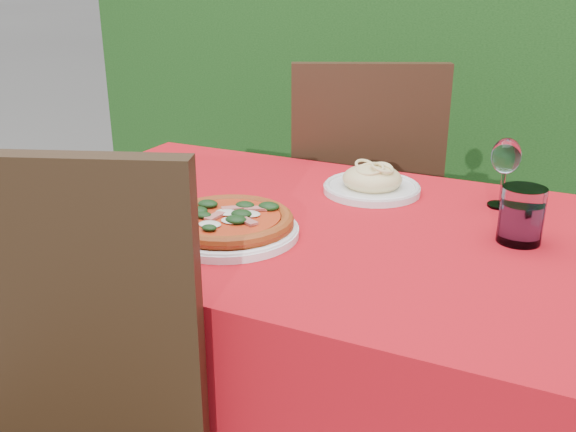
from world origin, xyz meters
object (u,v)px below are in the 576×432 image
at_px(chair_far, 362,194).
at_px(pizza_plate, 228,224).
at_px(pasta_plate, 372,183).
at_px(wine_glass, 506,159).
at_px(fork, 152,204).
at_px(water_glass, 521,218).

height_order(chair_far, pizza_plate, chair_far).
bearing_deg(pasta_plate, chair_far, 111.33).
height_order(pasta_plate, wine_glass, wine_glass).
xyz_separation_m(pasta_plate, fork, (-0.42, -0.31, -0.02)).
relative_size(pasta_plate, wine_glass, 1.46).
xyz_separation_m(chair_far, wine_glass, (0.47, -0.42, 0.28)).
distance_m(chair_far, wine_glass, 0.69).
relative_size(pizza_plate, pasta_plate, 1.35).
bearing_deg(wine_glass, water_glass, -72.17).
bearing_deg(water_glass, pasta_plate, 155.12).
height_order(pizza_plate, wine_glass, wine_glass).
bearing_deg(pizza_plate, fork, 162.70).
bearing_deg(pasta_plate, pizza_plate, -114.05).
relative_size(pasta_plate, water_glass, 2.08).
distance_m(pizza_plate, water_glass, 0.58).
bearing_deg(pizza_plate, pasta_plate, 65.95).
distance_m(pizza_plate, pasta_plate, 0.42).
height_order(pizza_plate, pasta_plate, pasta_plate).
xyz_separation_m(chair_far, water_glass, (0.54, -0.62, 0.22)).
bearing_deg(fork, chair_far, 62.99).
relative_size(wine_glass, fork, 0.91).
bearing_deg(wine_glass, pizza_plate, -138.43).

